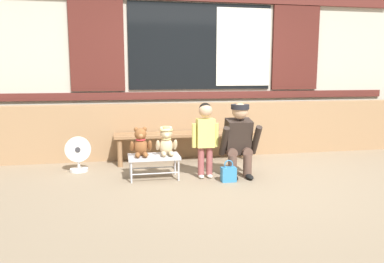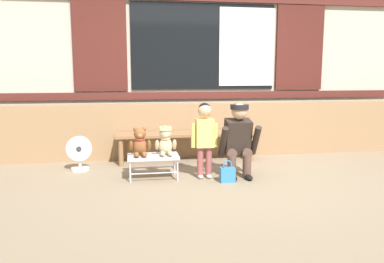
{
  "view_description": "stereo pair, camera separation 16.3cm",
  "coord_description": "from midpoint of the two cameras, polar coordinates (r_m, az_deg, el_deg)",
  "views": [
    {
      "loc": [
        -1.4,
        -4.48,
        1.33
      ],
      "look_at": [
        -0.43,
        0.46,
        0.55
      ],
      "focal_mm": 35.73,
      "sensor_mm": 36.0,
      "label": 1
    },
    {
      "loc": [
        -1.24,
        -4.51,
        1.33
      ],
      "look_at": [
        -0.43,
        0.46,
        0.55
      ],
      "focal_mm": 35.73,
      "sensor_mm": 36.0,
      "label": 2
    }
  ],
  "objects": [
    {
      "name": "ground_plane",
      "position": [
        4.87,
        5.04,
        -7.08
      ],
      "size": [
        60.0,
        60.0,
        0.0
      ],
      "primitive_type": "plane",
      "color": "#84725B"
    },
    {
      "name": "teddy_bear_plain",
      "position": [
        4.79,
        -8.63,
        -1.72
      ],
      "size": [
        0.28,
        0.26,
        0.36
      ],
      "color": "brown",
      "rests_on": "small_display_bench"
    },
    {
      "name": "handbag_on_ground",
      "position": [
        4.74,
        4.49,
        -6.34
      ],
      "size": [
        0.18,
        0.11,
        0.27
      ],
      "color": "teal",
      "rests_on": "ground"
    },
    {
      "name": "shop_facade",
      "position": [
        6.59,
        0.47,
        12.26
      ],
      "size": [
        7.37,
        0.26,
        3.43
      ],
      "color": "#B7B2A3",
      "rests_on": "ground"
    },
    {
      "name": "floor_fan",
      "position": [
        5.4,
        -17.45,
        -3.28
      ],
      "size": [
        0.34,
        0.24,
        0.48
      ],
      "color": "silver",
      "rests_on": "ground"
    },
    {
      "name": "adult_crouching",
      "position": [
        4.91,
        6.1,
        -1.21
      ],
      "size": [
        0.5,
        0.49,
        0.95
      ],
      "color": "brown",
      "rests_on": "ground"
    },
    {
      "name": "wooden_bench_long",
      "position": [
        5.71,
        -1.82,
        -0.85
      ],
      "size": [
        2.1,
        0.4,
        0.44
      ],
      "color": "#8E6642",
      "rests_on": "ground"
    },
    {
      "name": "brick_low_wall",
      "position": [
        6.13,
        1.39,
        0.32
      ],
      "size": [
        7.22,
        0.25,
        0.85
      ],
      "primitive_type": "cube",
      "color": "#997551",
      "rests_on": "ground"
    },
    {
      "name": "child_standing",
      "position": [
        4.79,
        1.04,
        -0.06
      ],
      "size": [
        0.35,
        0.18,
        0.96
      ],
      "color": "#994C4C",
      "rests_on": "ground"
    },
    {
      "name": "teddy_bear_with_hat",
      "position": [
        4.81,
        -4.82,
        -1.49
      ],
      "size": [
        0.28,
        0.27,
        0.36
      ],
      "color": "#CCB289",
      "rests_on": "small_display_bench"
    },
    {
      "name": "small_display_bench",
      "position": [
        4.84,
        -6.67,
        -3.96
      ],
      "size": [
        0.64,
        0.36,
        0.3
      ],
      "color": "#BCBCC1",
      "rests_on": "ground"
    }
  ]
}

